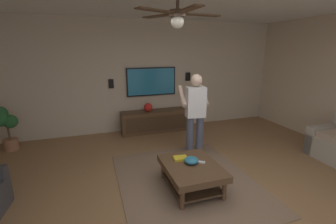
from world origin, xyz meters
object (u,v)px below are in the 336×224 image
Objects in this scene: potted_plant_tall at (4,123)px; wall_speaker_right at (111,84)px; ceiling_fan at (177,16)px; coffee_table at (191,171)px; tv at (151,82)px; vase_round at (148,107)px; bowl at (191,160)px; wall_speaker_left at (188,77)px; person_standing at (195,111)px; media_console at (154,121)px; remote_white at (200,162)px; book at (180,158)px.

potted_plant_tall is 4.36× the size of wall_speaker_right.
ceiling_fan is (-3.01, -0.59, 1.21)m from wall_speaker_right.
potted_plant_tall reaches higher than coffee_table.
tv is at bearing -82.20° from potted_plant_tall.
vase_round reaches higher than coffee_table.
wall_speaker_left is at bearing -21.86° from bowl.
person_standing is at bearing -26.66° from coffee_table.
media_console reaches higher than coffee_table.
tv is 1.34× the size of potted_plant_tall.
person_standing is at bearing -143.77° from wall_speaker_right.
wall_speaker_left is at bearing -21.79° from coffee_table.
remote_white is at bearing -82.78° from coffee_table.
potted_plant_tall is at bearing 93.53° from vase_round.
vase_round is (2.68, 0.01, 0.36)m from coffee_table.
vase_round is at bearing 0.29° from coffee_table.
media_console is at bearing -2.93° from bowl.
wall_speaker_right is (2.72, 0.77, 0.85)m from book.
remote_white is 0.68× the size of vase_round.
coffee_table is 4.55× the size of wall_speaker_left.
person_standing is 1.22m from bowl.
ceiling_fan is (-0.11, 0.30, 2.03)m from bowl.
person_standing reaches higher than remote_white.
bowl is 3.25m from wall_speaker_left.
wall_speaker_left is (0.25, -1.03, 1.09)m from media_console.
wall_speaker_left is (0.27, -1.19, 0.70)m from vase_round.
remote_white is 2.68m from vase_round.
wall_speaker_left is at bearing 106.14° from remote_white.
wall_speaker_right is 0.19× the size of ceiling_fan.
wall_speaker_right is at bearing 144.67° from remote_white.
tv is 3.00m from bowl.
tv is 5.84× the size of book.
bowl is (-1.00, 0.51, -0.48)m from person_standing.
bowl reaches higher than remote_white.
coffee_table is 3.22m from wall_speaker_right.
potted_plant_tall is at bearing -32.18° from book.
coffee_table is at bearing 158.21° from wall_speaker_left.
bowl is at bearing -156.41° from remote_white.
bowl is 0.99× the size of vase_round.
ceiling_fan is (-3.01, 1.46, 1.12)m from wall_speaker_left.
media_console is 2.65m from bowl.
wall_speaker_left is (2.90, -1.16, 0.91)m from bowl.
person_standing is 2.06m from ceiling_fan.
tv is (2.93, -0.15, 0.98)m from coffee_table.
ceiling_fan reaches higher than potted_plant_tall.
potted_plant_tall is at bearing 75.51° from person_standing.
book is (0.18, 0.11, -0.03)m from bowl.
ceiling_fan is at bearing -8.20° from tv.
book is at bearing -33.46° from ceiling_fan.
coffee_table is 3.10m from tv.
vase_round is at bearing -32.76° from tv.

